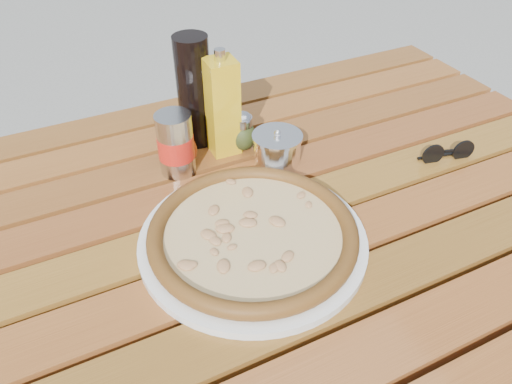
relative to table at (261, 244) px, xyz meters
name	(u,v)px	position (x,y,z in m)	size (l,w,h in m)	color
table	(261,244)	(0.00, 0.00, 0.00)	(1.40, 0.90, 0.75)	#3A200D
plate	(253,240)	(-0.05, -0.06, 0.08)	(0.36, 0.36, 0.01)	silver
pizza	(253,233)	(-0.05, -0.06, 0.10)	(0.35, 0.35, 0.03)	beige
pepper_shaker	(182,147)	(-0.07, 0.19, 0.11)	(0.07, 0.07, 0.08)	#A83213
oregano_shaker	(242,132)	(0.05, 0.19, 0.11)	(0.07, 0.07, 0.08)	#3A461C
dark_bottle	(194,92)	(-0.02, 0.26, 0.19)	(0.07, 0.07, 0.22)	black
soda_can	(176,144)	(-0.09, 0.18, 0.13)	(0.07, 0.07, 0.12)	#B8B8BC
olive_oil_cruet	(222,107)	(0.02, 0.20, 0.17)	(0.06, 0.06, 0.21)	gold
parmesan_tin	(277,148)	(0.09, 0.12, 0.11)	(0.10, 0.10, 0.07)	white
sunglasses	(447,153)	(0.39, -0.02, 0.09)	(0.11, 0.04, 0.04)	black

